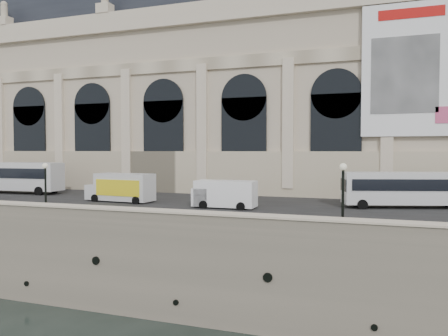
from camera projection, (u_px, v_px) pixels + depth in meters
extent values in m
plane|color=black|center=(73.00, 309.00, 30.58)|extent=(260.00, 260.00, 0.00)
cube|color=gray|center=(230.00, 206.00, 63.49)|extent=(160.00, 70.00, 6.00)
cube|color=#2D2D2D|center=(164.00, 201.00, 43.54)|extent=(160.00, 24.00, 0.06)
cube|color=gray|center=(77.00, 215.00, 30.88)|extent=(160.00, 1.20, 1.10)
cube|color=beige|center=(77.00, 206.00, 30.85)|extent=(160.00, 1.40, 0.12)
cube|color=beige|center=(180.00, 108.00, 61.11)|extent=(68.00, 18.00, 22.00)
cube|color=beige|center=(149.00, 172.00, 52.82)|extent=(68.60, 0.40, 5.00)
cube|color=beige|center=(147.00, 19.00, 51.93)|extent=(69.00, 0.80, 2.40)
cube|color=beige|center=(148.00, 68.00, 52.31)|extent=(68.00, 0.30, 1.40)
cube|color=#242830|center=(180.00, 7.00, 60.53)|extent=(64.00, 15.00, 6.00)
cube|color=beige|center=(0.00, 129.00, 60.04)|extent=(1.20, 0.50, 14.00)
cube|color=black|center=(30.00, 140.00, 58.53)|extent=(5.20, 0.25, 9.00)
cylinder|color=black|center=(29.00, 106.00, 58.34)|extent=(5.20, 0.25, 5.20)
cube|color=beige|center=(60.00, 128.00, 56.76)|extent=(1.20, 0.50, 14.00)
cube|color=black|center=(92.00, 139.00, 55.25)|extent=(5.20, 0.25, 9.00)
cylinder|color=black|center=(92.00, 104.00, 55.07)|extent=(5.20, 0.25, 5.20)
cube|color=beige|center=(126.00, 127.00, 53.48)|extent=(1.20, 0.50, 14.00)
cube|color=black|center=(163.00, 139.00, 51.97)|extent=(5.20, 0.25, 9.00)
cylinder|color=black|center=(163.00, 101.00, 51.79)|extent=(5.20, 0.25, 5.20)
cube|color=beige|center=(202.00, 125.00, 50.20)|extent=(1.20, 0.50, 14.00)
cube|color=black|center=(244.00, 138.00, 48.69)|extent=(5.20, 0.25, 9.00)
cylinder|color=black|center=(244.00, 97.00, 48.51)|extent=(5.20, 0.25, 5.20)
cube|color=beige|center=(288.00, 123.00, 46.92)|extent=(1.20, 0.50, 14.00)
cube|color=black|center=(336.00, 137.00, 45.41)|extent=(5.20, 0.25, 9.00)
cylinder|color=black|center=(336.00, 94.00, 45.23)|extent=(5.20, 0.25, 5.20)
cube|color=beige|center=(387.00, 121.00, 43.64)|extent=(1.20, 0.50, 14.00)
cube|color=white|center=(410.00, 70.00, 42.59)|extent=(9.00, 0.35, 13.00)
cube|color=#B70F0C|center=(411.00, 13.00, 42.18)|extent=(6.00, 0.06, 1.00)
cube|color=gray|center=(404.00, 75.00, 42.59)|extent=(6.20, 0.06, 7.50)
cube|color=#C74672|center=(443.00, 115.00, 41.61)|extent=(1.40, 0.06, 1.60)
cube|color=silver|center=(13.00, 176.00, 51.47)|extent=(12.56, 3.26, 3.21)
cube|color=black|center=(4.00, 173.00, 50.17)|extent=(11.39, 0.70, 1.14)
cube|color=black|center=(21.00, 172.00, 52.73)|extent=(11.39, 0.70, 1.14)
cylinder|color=black|center=(39.00, 191.00, 49.00)|extent=(1.05, 0.37, 1.04)
cylinder|color=black|center=(54.00, 189.00, 51.48)|extent=(1.05, 0.37, 1.04)
cube|color=silver|center=(406.00, 188.00, 38.30)|extent=(10.98, 5.25, 2.79)
cube|color=black|center=(344.00, 185.00, 38.52)|extent=(0.67, 2.00, 1.08)
cube|color=black|center=(411.00, 185.00, 37.12)|extent=(9.50, 2.91, 0.99)
cube|color=black|center=(401.00, 183.00, 39.44)|extent=(9.50, 2.91, 0.99)
cylinder|color=black|center=(362.00, 205.00, 37.41)|extent=(0.94, 0.52, 0.90)
cylinder|color=black|center=(356.00, 202.00, 39.65)|extent=(0.94, 0.52, 0.90)
cylinder|color=black|center=(446.00, 202.00, 39.30)|extent=(0.94, 0.52, 0.90)
cube|color=white|center=(226.00, 194.00, 38.26)|extent=(5.32, 2.10, 2.26)
cube|color=white|center=(203.00, 197.00, 38.95)|extent=(1.50, 2.07, 1.57)
cube|color=black|center=(197.00, 190.00, 39.11)|extent=(0.07, 1.77, 0.79)
cylinder|color=black|center=(203.00, 205.00, 37.87)|extent=(0.75, 0.25, 0.75)
cylinder|color=black|center=(212.00, 202.00, 39.82)|extent=(0.75, 0.25, 0.75)
cylinder|color=black|center=(241.00, 207.00, 36.78)|extent=(0.75, 0.25, 0.75)
cylinder|color=black|center=(247.00, 204.00, 38.73)|extent=(0.75, 0.25, 0.75)
cube|color=silver|center=(125.00, 187.00, 42.83)|extent=(6.03, 2.74, 2.63)
cube|color=yellow|center=(117.00, 188.00, 41.78)|extent=(5.06, 0.49, 1.56)
cube|color=#B70F0C|center=(117.00, 188.00, 41.78)|extent=(2.92, 0.29, 0.59)
cube|color=silver|center=(98.00, 192.00, 44.21)|extent=(1.74, 2.27, 1.46)
cylinder|color=black|center=(95.00, 198.00, 42.97)|extent=(0.80, 0.34, 0.78)
cylinder|color=black|center=(110.00, 196.00, 45.01)|extent=(0.80, 0.34, 0.78)
cylinder|color=black|center=(136.00, 201.00, 40.98)|extent=(0.80, 0.34, 0.78)
cylinder|color=black|center=(150.00, 198.00, 43.03)|extent=(0.80, 0.34, 0.78)
cylinder|color=black|center=(46.00, 214.00, 33.72)|extent=(0.42, 0.42, 0.38)
cylinder|color=black|center=(46.00, 192.00, 33.65)|extent=(0.15, 0.15, 3.84)
sphere|color=beige|center=(45.00, 166.00, 33.57)|extent=(0.42, 0.42, 0.42)
cylinder|color=black|center=(343.00, 231.00, 26.59)|extent=(0.44, 0.44, 0.40)
cylinder|color=black|center=(343.00, 201.00, 26.51)|extent=(0.16, 0.16, 4.02)
sphere|color=beige|center=(343.00, 167.00, 26.42)|extent=(0.44, 0.44, 0.44)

